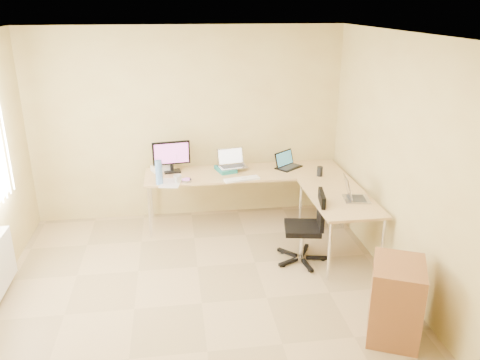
{
  "coord_description": "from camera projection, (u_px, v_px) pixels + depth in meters",
  "views": [
    {
      "loc": [
        -0.2,
        -4.12,
        2.87
      ],
      "look_at": [
        0.55,
        1.1,
        0.9
      ],
      "focal_mm": 35.81,
      "sensor_mm": 36.0,
      "label": 1
    }
  ],
  "objects": [
    {
      "name": "cd_stack",
      "position": [
        187.0,
        180.0,
        6.05
      ],
      "size": [
        0.14,
        0.14,
        0.03
      ],
      "primitive_type": "cylinder",
      "rotation": [
        0.0,
        0.0,
        0.1
      ],
      "color": "#B3B0C2",
      "rests_on": "desk_main"
    },
    {
      "name": "ceiling",
      "position": [
        193.0,
        37.0,
        3.94
      ],
      "size": [
        4.5,
        4.5,
        0.0
      ],
      "primitive_type": "plane",
      "rotation": [
        3.14,
        0.0,
        0.0
      ],
      "color": "white",
      "rests_on": "ground"
    },
    {
      "name": "keyboard",
      "position": [
        242.0,
        179.0,
        6.11
      ],
      "size": [
        0.48,
        0.22,
        0.02
      ],
      "primitive_type": "cube",
      "rotation": [
        0.0,
        0.0,
        0.21
      ],
      "color": "white",
      "rests_on": "desk_main"
    },
    {
      "name": "desk_return",
      "position": [
        338.0,
        224.0,
        5.73
      ],
      "size": [
        0.7,
        1.3,
        0.73
      ],
      "primitive_type": "cube",
      "color": "tan",
      "rests_on": "ground"
    },
    {
      "name": "wall_back",
      "position": [
        188.0,
        125.0,
        6.48
      ],
      "size": [
        4.5,
        0.0,
        4.5
      ],
      "primitive_type": "plane",
      "rotation": [
        1.57,
        0.0,
        0.0
      ],
      "color": "#D4C47C",
      "rests_on": "ground"
    },
    {
      "name": "desk_fan",
      "position": [
        169.0,
        160.0,
        6.41
      ],
      "size": [
        0.27,
        0.27,
        0.29
      ],
      "primitive_type": "cylinder",
      "rotation": [
        0.0,
        0.0,
        -0.18
      ],
      "color": "silver",
      "rests_on": "desk_main"
    },
    {
      "name": "book_stack",
      "position": [
        226.0,
        169.0,
        6.42
      ],
      "size": [
        0.29,
        0.35,
        0.05
      ],
      "primitive_type": "cube",
      "rotation": [
        0.0,
        0.0,
        0.26
      ],
      "color": "#1B6D6B",
      "rests_on": "desk_main"
    },
    {
      "name": "papers",
      "position": [
        171.0,
        183.0,
        5.99
      ],
      "size": [
        0.3,
        0.38,
        0.01
      ],
      "primitive_type": "cube",
      "rotation": [
        0.0,
        0.0,
        -0.19
      ],
      "color": "silver",
      "rests_on": "desk_main"
    },
    {
      "name": "mug",
      "position": [
        178.0,
        179.0,
        5.99
      ],
      "size": [
        0.14,
        0.14,
        0.1
      ],
      "primitive_type": "imported",
      "rotation": [
        0.0,
        0.0,
        -0.29
      ],
      "color": "beige",
      "rests_on": "desk_main"
    },
    {
      "name": "mouse",
      "position": [
        244.0,
        179.0,
        6.11
      ],
      "size": [
        0.1,
        0.07,
        0.03
      ],
      "primitive_type": "ellipsoid",
      "rotation": [
        0.0,
        0.0,
        0.12
      ],
      "color": "silver",
      "rests_on": "desk_main"
    },
    {
      "name": "office_chair",
      "position": [
        303.0,
        222.0,
        5.48
      ],
      "size": [
        0.61,
        0.61,
        0.87
      ],
      "primitive_type": "cube",
      "rotation": [
        0.0,
        0.0,
        -0.18
      ],
      "color": "black",
      "rests_on": "ground"
    },
    {
      "name": "desk_main",
      "position": [
        245.0,
        197.0,
        6.53
      ],
      "size": [
        2.65,
        0.7,
        0.73
      ],
      "primitive_type": "cube",
      "color": "tan",
      "rests_on": "ground"
    },
    {
      "name": "laptop_black",
      "position": [
        289.0,
        160.0,
        6.52
      ],
      "size": [
        0.44,
        0.42,
        0.22
      ],
      "primitive_type": "cube",
      "rotation": [
        0.0,
        0.0,
        0.67
      ],
      "color": "black",
      "rests_on": "desk_main"
    },
    {
      "name": "water_bottle",
      "position": [
        159.0,
        172.0,
        5.92
      ],
      "size": [
        0.09,
        0.09,
        0.31
      ],
      "primitive_type": "cylinder",
      "rotation": [
        0.0,
        0.0,
        -0.03
      ],
      "color": "#5683C3",
      "rests_on": "desk_main"
    },
    {
      "name": "monitor",
      "position": [
        171.0,
        157.0,
        6.33
      ],
      "size": [
        0.51,
        0.22,
        0.43
      ],
      "primitive_type": "cube",
      "rotation": [
        0.0,
        0.0,
        0.12
      ],
      "color": "black",
      "rests_on": "desk_main"
    },
    {
      "name": "black_cup",
      "position": [
        320.0,
        171.0,
        6.23
      ],
      "size": [
        0.08,
        0.08,
        0.13
      ],
      "primitive_type": "cylinder",
      "rotation": [
        0.0,
        0.0,
        -0.1
      ],
      "color": "black",
      "rests_on": "desk_main"
    },
    {
      "name": "wall_front",
      "position": [
        226.0,
        349.0,
        2.31
      ],
      "size": [
        4.5,
        0.0,
        4.5
      ],
      "primitive_type": "plane",
      "rotation": [
        -1.57,
        0.0,
        0.0
      ],
      "color": "#D4C47C",
      "rests_on": "ground"
    },
    {
      "name": "floor",
      "position": [
        202.0,
        303.0,
        4.85
      ],
      "size": [
        4.5,
        4.5,
        0.0
      ],
      "primitive_type": "plane",
      "color": "tan",
      "rests_on": "ground"
    },
    {
      "name": "laptop_center",
      "position": [
        232.0,
        158.0,
        6.4
      ],
      "size": [
        0.42,
        0.35,
        0.24
      ],
      "primitive_type": "cube",
      "rotation": [
        0.0,
        0.0,
        0.19
      ],
      "color": "silver",
      "rests_on": "desk_main"
    },
    {
      "name": "laptop_return",
      "position": [
        357.0,
        191.0,
        5.47
      ],
      "size": [
        0.37,
        0.31,
        0.22
      ],
      "primitive_type": "cube",
      "rotation": [
        0.0,
        0.0,
        1.41
      ],
      "color": "#9F9EAB",
      "rests_on": "desk_return"
    },
    {
      "name": "cabinet",
      "position": [
        395.0,
        301.0,
        4.27
      ],
      "size": [
        0.62,
        0.67,
        0.75
      ],
      "primitive_type": "cube",
      "rotation": [
        0.0,
        0.0,
        -0.43
      ],
      "color": "#A0793E",
      "rests_on": "ground"
    },
    {
      "name": "wall_right",
      "position": [
        413.0,
        173.0,
        4.67
      ],
      "size": [
        0.0,
        4.5,
        4.5
      ],
      "primitive_type": "plane",
      "rotation": [
        1.57,
        0.0,
        -1.57
      ],
      "color": "#D4C47C",
      "rests_on": "ground"
    },
    {
      "name": "white_box",
      "position": [
        160.0,
        168.0,
        6.43
      ],
      "size": [
        0.26,
        0.23,
        0.08
      ],
      "primitive_type": "cube",
      "rotation": [
        0.0,
        0.0,
        0.4
      ],
      "color": "white",
      "rests_on": "desk_main"
    }
  ]
}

